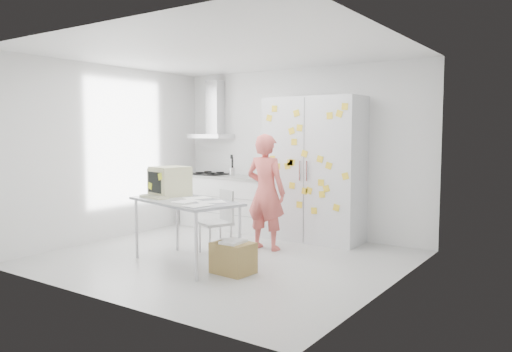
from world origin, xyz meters
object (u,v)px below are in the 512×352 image
Objects in this scene: person at (266,192)px; desk at (175,190)px; cardboard_box at (233,257)px; chair at (220,218)px.

person reaches higher than desk.
desk is 3.41× the size of cardboard_box.
desk is (-0.68, -1.14, 0.10)m from person.
person is 1.33m from desk.
chair is 1.07m from cardboard_box.
chair is at bearing 137.37° from cardboard_box.
desk reaches higher than chair.
person is at bearing 105.95° from cardboard_box.
person reaches higher than cardboard_box.
desk is at bearing -90.62° from chair.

